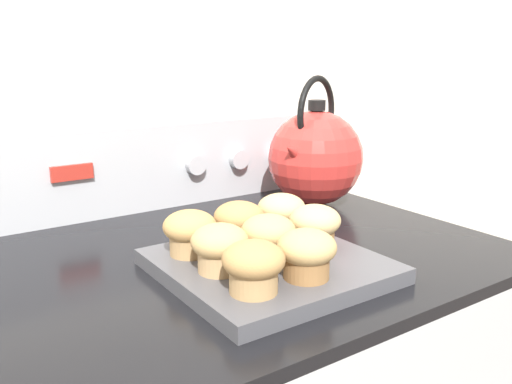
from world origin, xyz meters
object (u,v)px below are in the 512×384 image
object	(u,v)px
muffin_r0_c1	(307,253)
muffin_r2_c2	(281,212)
muffin_r2_c0	(190,231)
tea_kettle	(315,156)
muffin_r1_c0	(220,247)
muffin_r0_c0	(254,266)
muffin_r2_c1	(239,221)
muffin_r1_c2	(315,225)
muffin_r1_c1	(268,236)
muffin_pan	(269,266)

from	to	relation	value
muffin_r0_c1	muffin_r2_c2	size ratio (longest dim) A/B	1.00
muffin_r2_c2	muffin_r2_c0	bearing A→B (deg)	-179.42
muffin_r2_c2	tea_kettle	world-z (taller)	tea_kettle
muffin_r0_c1	muffin_r1_c0	size ratio (longest dim) A/B	1.00
muffin_r0_c0	muffin_r2_c1	distance (m)	0.18
muffin_r1_c2	muffin_r2_c1	distance (m)	0.11
muffin_r1_c0	muffin_r1_c2	xyz separation A→B (m)	(0.16, -0.00, 0.00)
muffin_r1_c0	tea_kettle	bearing A→B (deg)	33.43
muffin_r1_c0	tea_kettle	distance (m)	0.44
muffin_r2_c0	muffin_r2_c2	distance (m)	0.16
muffin_r0_c0	muffin_r1_c1	world-z (taller)	same
muffin_r2_c0	muffin_r2_c1	xyz separation A→B (m)	(0.08, 0.00, 0.00)
muffin_r0_c1	muffin_r2_c1	size ratio (longest dim) A/B	1.00
muffin_r1_c1	muffin_r1_c2	world-z (taller)	same
muffin_r1_c1	tea_kettle	xyz separation A→B (m)	(0.29, 0.24, 0.04)
muffin_r1_c2	muffin_r2_c1	xyz separation A→B (m)	(-0.08, 0.08, 0.00)
muffin_r1_c0	muffin_r2_c1	bearing A→B (deg)	44.35
muffin_r0_c0	muffin_r2_c2	world-z (taller)	same
muffin_pan	muffin_r1_c0	world-z (taller)	muffin_r1_c0
muffin_r1_c0	muffin_r0_c0	bearing A→B (deg)	-90.24
muffin_pan	tea_kettle	world-z (taller)	tea_kettle
muffin_r1_c0	muffin_r2_c1	size ratio (longest dim) A/B	1.00
muffin_r1_c0	tea_kettle	xyz separation A→B (m)	(0.37, 0.24, 0.04)
muffin_pan	muffin_r1_c0	bearing A→B (deg)	-180.00
muffin_r1_c2	muffin_r1_c0	bearing A→B (deg)	179.95
muffin_pan	muffin_r0_c0	bearing A→B (deg)	-135.05
muffin_r1_c1	muffin_r2_c0	xyz separation A→B (m)	(-0.08, 0.08, 0.00)
muffin_r1_c1	muffin_r1_c0	bearing A→B (deg)	178.63
muffin_r1_c0	muffin_r2_c2	size ratio (longest dim) A/B	1.00
muffin_r2_c0	tea_kettle	size ratio (longest dim) A/B	0.29
muffin_r2_c1	muffin_r1_c1	bearing A→B (deg)	-92.37
muffin_r0_c1	muffin_r2_c0	distance (m)	0.18
muffin_r2_c2	tea_kettle	xyz separation A→B (m)	(0.21, 0.16, 0.04)
muffin_r1_c1	tea_kettle	size ratio (longest dim) A/B	0.29
muffin_pan	muffin_r2_c1	size ratio (longest dim) A/B	3.71
muffin_pan	muffin_r2_c2	xyz separation A→B (m)	(0.08, 0.08, 0.04)
muffin_r1_c0	muffin_r2_c2	bearing A→B (deg)	26.41
muffin_r1_c1	tea_kettle	bearing A→B (deg)	40.05
muffin_r1_c2	muffin_r2_c0	bearing A→B (deg)	154.53
muffin_r2_c0	tea_kettle	bearing A→B (deg)	23.96
muffin_r1_c1	muffin_r2_c2	xyz separation A→B (m)	(0.08, 0.08, 0.00)
muffin_r1_c1	muffin_r2_c1	bearing A→B (deg)	87.63
muffin_pan	muffin_r1_c0	xyz separation A→B (m)	(-0.08, -0.00, 0.04)
muffin_r2_c0	muffin_r2_c2	world-z (taller)	same
muffin_r2_c0	muffin_r1_c2	bearing A→B (deg)	-25.47
muffin_r0_c0	muffin_r2_c0	bearing A→B (deg)	90.88
muffin_r0_c1	muffin_r2_c2	xyz separation A→B (m)	(0.08, 0.16, 0.00)
muffin_r1_c0	muffin_r0_c1	bearing A→B (deg)	-45.74
muffin_r2_c1	muffin_r0_c1	bearing A→B (deg)	-90.32
tea_kettle	muffin_r2_c1	bearing A→B (deg)	-150.24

